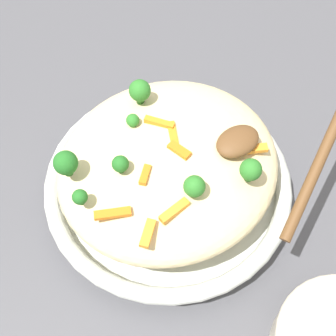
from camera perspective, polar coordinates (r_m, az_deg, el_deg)
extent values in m
plane|color=#4C4C51|center=(0.64, 0.00, -3.35)|extent=(2.40, 2.40, 0.00)
cylinder|color=silver|center=(0.63, 0.00, -2.79)|extent=(0.30, 0.30, 0.03)
torus|color=silver|center=(0.61, 0.00, -1.72)|extent=(0.32, 0.32, 0.02)
torus|color=black|center=(0.60, 0.00, -1.52)|extent=(0.32, 0.32, 0.00)
ellipsoid|color=beige|center=(0.57, 0.00, 0.46)|extent=(0.28, 0.26, 0.08)
cube|color=orange|center=(0.56, -1.08, 5.61)|extent=(0.03, 0.03, 0.01)
cube|color=orange|center=(0.55, 0.63, 4.08)|extent=(0.03, 0.04, 0.01)
cube|color=orange|center=(0.53, 1.39, 2.19)|extent=(0.02, 0.03, 0.01)
cube|color=orange|center=(0.52, -2.84, -0.88)|extent=(0.02, 0.02, 0.01)
cube|color=orange|center=(0.55, 10.24, 2.33)|extent=(0.04, 0.03, 0.01)
cube|color=orange|center=(0.50, -6.85, -5.59)|extent=(0.04, 0.03, 0.01)
cube|color=orange|center=(0.50, 0.78, -5.31)|extent=(0.04, 0.01, 0.01)
cube|color=orange|center=(0.49, -2.52, -8.06)|extent=(0.03, 0.03, 0.01)
cylinder|color=#296820|center=(0.51, 3.21, -3.01)|extent=(0.01, 0.01, 0.01)
sphere|color=#2D7A28|center=(0.50, 3.28, -2.27)|extent=(0.02, 0.02, 0.02)
cylinder|color=#205B1C|center=(0.52, -5.81, -0.13)|extent=(0.01, 0.01, 0.01)
sphere|color=#236B23|center=(0.52, -5.91, 0.50)|extent=(0.02, 0.02, 0.02)
cylinder|color=#296820|center=(0.56, -4.33, 5.41)|extent=(0.01, 0.01, 0.00)
sphere|color=#2D7A28|center=(0.56, -4.38, 5.90)|extent=(0.02, 0.02, 0.02)
cylinder|color=#205B1C|center=(0.51, -10.66, -4.05)|extent=(0.01, 0.01, 0.01)
sphere|color=#236B23|center=(0.51, -10.84, -3.52)|extent=(0.02, 0.02, 0.02)
cylinder|color=#296820|center=(0.53, 9.96, -1.01)|extent=(0.01, 0.01, 0.01)
sphere|color=#2D7A28|center=(0.52, 10.19, -0.20)|extent=(0.03, 0.03, 0.03)
cylinder|color=#205B1C|center=(0.53, -12.22, -0.28)|extent=(0.01, 0.01, 0.01)
sphere|color=#236B23|center=(0.52, -12.54, 0.63)|extent=(0.03, 0.03, 0.03)
cylinder|color=#296820|center=(0.59, -3.43, 8.55)|extent=(0.01, 0.01, 0.01)
sphere|color=#2D7A28|center=(0.57, -3.51, 9.54)|extent=(0.03, 0.03, 0.03)
ellipsoid|color=brown|center=(0.54, 8.59, 3.29)|extent=(0.06, 0.04, 0.02)
cylinder|color=brown|center=(0.51, 18.41, 1.26)|extent=(0.17, 0.09, 0.07)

